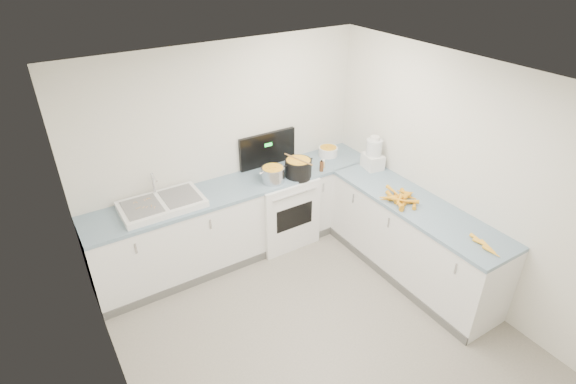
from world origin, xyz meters
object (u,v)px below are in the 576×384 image
sink (162,204)px  food_processor (373,155)px  stove (280,206)px  extract_bottle (321,166)px  steel_pot (273,175)px  black_pot (298,169)px  mixing_bowl (328,151)px  spice_jar (323,164)px

sink → food_processor: food_processor is taller
stove → extract_bottle: (0.46, -0.21, 0.53)m
food_processor → steel_pot: bearing=163.8°
food_processor → extract_bottle: bearing=155.6°
stove → black_pot: size_ratio=4.29×
mixing_bowl → extract_bottle: size_ratio=1.96×
stove → black_pot: bearing=-45.1°
black_pot → spice_jar: black_pot is taller
spice_jar → stove: bearing=164.9°
extract_bottle → food_processor: (0.58, -0.26, 0.12)m
stove → extract_bottle: stove is taller
sink → mixing_bowl: size_ratio=3.48×
extract_bottle → mixing_bowl: bearing=43.4°
extract_bottle → food_processor: size_ratio=0.30×
spice_jar → food_processor: 0.63m
black_pot → spice_jar: (0.37, 0.02, -0.05)m
extract_bottle → spice_jar: 0.10m
stove → spice_jar: 0.75m
black_pot → extract_bottle: (0.30, -0.05, -0.03)m
stove → mixing_bowl: stove is taller
black_pot → steel_pot: bearing=173.5°
stove → extract_bottle: size_ratio=10.82×
extract_bottle → spice_jar: extract_bottle is taller
extract_bottle → stove: bearing=155.4°
sink → extract_bottle: 1.93m
sink → spice_jar: sink is taller
black_pot → extract_bottle: bearing=-9.6°
food_processor → spice_jar: bearing=147.0°
black_pot → mixing_bowl: 0.69m
steel_pot → mixing_bowl: 0.99m
steel_pot → extract_bottle: steel_pot is taller
food_processor → mixing_bowl: bearing=113.5°
spice_jar → food_processor: size_ratio=0.21×
steel_pot → stove: bearing=36.5°
sink → spice_jar: size_ratio=9.55×
mixing_bowl → extract_bottle: extract_bottle is taller
extract_bottle → sink: bearing=173.2°
sink → spice_jar: (1.98, -0.16, 0.01)m
stove → sink: 1.54m
mixing_bowl → food_processor: bearing=-66.5°
black_pot → food_processor: (0.89, -0.32, 0.09)m
mixing_bowl → food_processor: food_processor is taller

